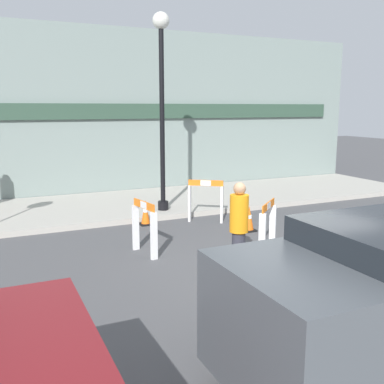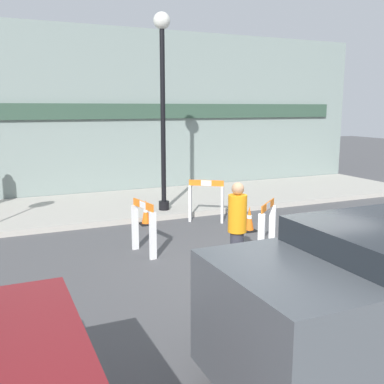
# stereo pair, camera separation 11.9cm
# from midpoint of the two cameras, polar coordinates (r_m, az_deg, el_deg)

# --- Properties ---
(ground_plane) EXTENTS (60.00, 60.00, 0.00)m
(ground_plane) POSITION_cam_midpoint_polar(r_m,az_deg,el_deg) (8.23, 10.52, -10.31)
(ground_plane) COLOR #4C4C4F
(sidewalk_slab) EXTENTS (18.00, 3.99, 0.14)m
(sidewalk_slab) POSITION_cam_midpoint_polar(r_m,az_deg,el_deg) (13.80, -5.15, -1.29)
(sidewalk_slab) COLOR #ADA89E
(sidewalk_slab) RESTS_ON ground_plane
(storefront_facade) EXTENTS (18.00, 0.22, 5.50)m
(storefront_facade) POSITION_cam_midpoint_polar(r_m,az_deg,el_deg) (15.47, -7.94, 9.96)
(storefront_facade) COLOR gray
(storefront_facade) RESTS_ON ground_plane
(streetlamp_post) EXTENTS (0.44, 0.44, 5.19)m
(streetlamp_post) POSITION_cam_midpoint_polar(r_m,az_deg,el_deg) (12.15, -4.16, 13.28)
(streetlamp_post) COLOR black
(streetlamp_post) RESTS_ON sidewalk_slab
(barricade_0) EXTENTS (0.77, 0.70, 1.03)m
(barricade_0) POSITION_cam_midpoint_polar(r_m,az_deg,el_deg) (9.38, 9.25, -4.04)
(barricade_0) COLOR white
(barricade_0) RESTS_ON ground_plane
(barricade_1) EXTENTS (0.81, 0.63, 1.10)m
(barricade_1) POSITION_cam_midpoint_polar(r_m,az_deg,el_deg) (11.53, 1.45, -0.94)
(barricade_1) COLOR white
(barricade_1) RESTS_ON ground_plane
(barricade_2) EXTENTS (0.27, 0.83, 1.10)m
(barricade_2) POSITION_cam_midpoint_polar(r_m,az_deg,el_deg) (9.05, -6.44, -4.33)
(barricade_2) COLOR white
(barricade_2) RESTS_ON ground_plane
(traffic_cone_0) EXTENTS (0.30, 0.30, 0.52)m
(traffic_cone_0) POSITION_cam_midpoint_polar(r_m,az_deg,el_deg) (11.68, 5.75, -2.62)
(traffic_cone_0) COLOR black
(traffic_cone_0) RESTS_ON ground_plane
(traffic_cone_1) EXTENTS (0.30, 0.30, 0.62)m
(traffic_cone_1) POSITION_cam_midpoint_polar(r_m,az_deg,el_deg) (10.83, 6.95, -3.42)
(traffic_cone_1) COLOR black
(traffic_cone_1) RESTS_ON ground_plane
(traffic_cone_2) EXTENTS (0.30, 0.30, 0.64)m
(traffic_cone_2) POSITION_cam_midpoint_polar(r_m,az_deg,el_deg) (11.39, -6.22, -2.65)
(traffic_cone_2) COLOR black
(traffic_cone_2) RESTS_ON ground_plane
(person_worker) EXTENTS (0.38, 0.38, 1.66)m
(person_worker) POSITION_cam_midpoint_polar(r_m,az_deg,el_deg) (7.87, 5.54, -4.27)
(person_worker) COLOR #33333D
(person_worker) RESTS_ON ground_plane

